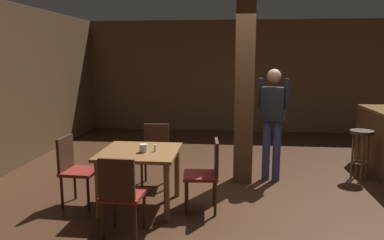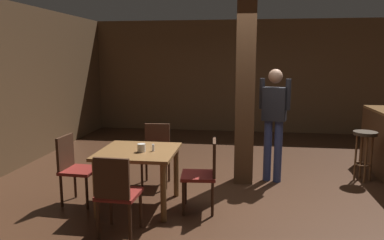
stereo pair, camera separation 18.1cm
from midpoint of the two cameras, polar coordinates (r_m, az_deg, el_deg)
name	(u,v)px [view 2 (the right image)]	position (r m, az deg, el deg)	size (l,w,h in m)	color
ground_plane	(251,193)	(5.45, 9.99, -10.95)	(10.80, 10.80, 0.00)	#382114
wall_back	(250,77)	(9.61, 9.37, 6.55)	(8.00, 0.10, 2.80)	brown
pillar	(245,91)	(5.63, 9.03, 4.41)	(0.28, 0.28, 2.80)	#4C301C
dining_table	(138,159)	(4.79, -7.09, -5.97)	(0.96, 0.96, 0.74)	brown
chair_west	(74,166)	(5.08, -16.53, -6.71)	(0.44, 0.44, 0.89)	maroon
chair_east	(205,171)	(4.65, 3.07, -7.82)	(0.45, 0.45, 0.89)	maroon
chair_north	(156,151)	(5.64, -4.53, -4.71)	(0.45, 0.45, 0.89)	maroon
chair_south	(116,191)	(4.05, -10.17, -10.67)	(0.44, 0.44, 0.89)	maroon
napkin_cup	(141,148)	(4.65, -6.61, -4.23)	(0.10, 0.10, 0.10)	beige
salt_shaker	(153,148)	(4.67, -4.83, -4.23)	(0.03, 0.03, 0.09)	silver
standing_person	(274,117)	(5.78, 13.26, 0.44)	(0.47, 0.29, 1.72)	black
bar_stool_near	(364,144)	(6.35, 25.55, -3.33)	(0.35, 0.35, 0.77)	#2D2319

